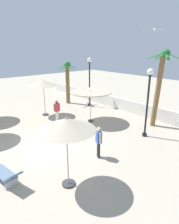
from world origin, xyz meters
name	(u,v)px	position (x,y,z in m)	size (l,w,h in m)	color
ground_plane	(52,145)	(0.00, 0.00, 0.00)	(56.00, 56.00, 0.00)	#B2A893
boundary_wall	(138,109)	(0.00, 8.25, 0.52)	(25.20, 0.30, 1.05)	silver
patio_umbrella_1	(91,93)	(-1.47, 4.27, 2.22)	(3.06, 3.06, 2.43)	#333338
patio_umbrella_2	(66,125)	(3.48, -1.24, 2.65)	(2.27, 2.27, 2.96)	#333338
patio_umbrella_4	(43,83)	(-5.01, 2.35, 2.66)	(2.21, 2.21, 2.94)	#333338
palm_tree_0	(160,81)	(2.30, 7.09, 3.27)	(2.30, 2.35, 5.30)	brown
palm_tree_1	(68,78)	(-6.82, 5.92, 2.54)	(1.91, 1.94, 4.11)	brown
lamp_post_0	(148,95)	(2.77, 5.12, 2.71)	(0.39, 0.39, 4.25)	black
lamp_post_2	(90,75)	(-4.62, 6.85, 2.98)	(0.42, 0.42, 4.50)	black
lounge_chair_0	(6,174)	(1.69, -3.13, 0.39)	(1.94, 0.83, 0.84)	#B7B7BC
guest_1	(57,109)	(-3.00, 2.27, 1.01)	(0.28, 0.56, 1.67)	silver
guest_2	(99,139)	(2.72, 1.16, 1.01)	(0.51, 0.37, 1.67)	#26262D
seagull_0	(154,29)	(2.26, 5.92, 6.37)	(1.03, 1.06, 0.19)	white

